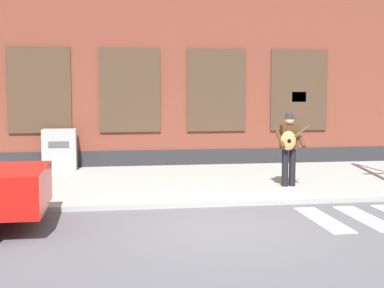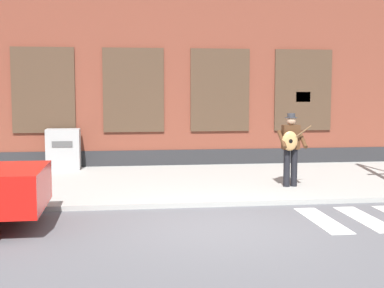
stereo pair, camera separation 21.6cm
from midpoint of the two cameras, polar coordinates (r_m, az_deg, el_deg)
ground_plane at (r=9.06m, az=3.56°, el=-8.91°), size 160.00×160.00×0.00m
sidewalk at (r=13.14m, az=0.07°, el=-4.07°), size 28.00×5.34×0.10m
building_backdrop at (r=17.67m, az=-1.92°, el=11.67°), size 28.00×4.06×8.24m
busker at (r=12.32m, az=10.98°, el=-0.11°), size 0.71×0.52×1.67m
utility_box at (r=15.22m, az=-13.16°, el=-0.54°), size 0.91×0.57×1.12m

